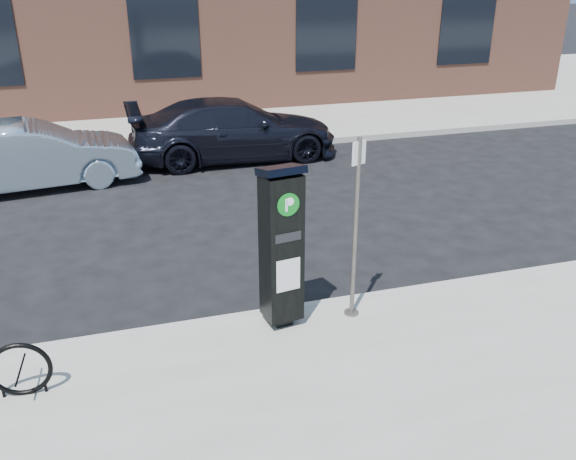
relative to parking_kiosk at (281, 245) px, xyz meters
name	(u,v)px	position (x,y,z in m)	size (l,w,h in m)	color
ground	(278,318)	(0.04, 0.35, -1.24)	(120.00, 120.00, 0.00)	black
sidewalk_far	(164,104)	(0.04, 14.35, -1.17)	(60.00, 12.00, 0.15)	gray
curb_near	(278,314)	(0.04, 0.33, -1.17)	(60.00, 0.12, 0.16)	#9E9B93
curb_far	(190,152)	(0.04, 8.37, -1.17)	(60.00, 0.12, 0.16)	#9E9B93
parking_kiosk	(281,245)	(0.00, 0.00, 0.00)	(0.55, 0.50, 2.13)	black
sign_pole	(355,231)	(0.94, -0.05, 0.09)	(0.20, 0.19, 2.37)	#615D55
bike_rack	(20,370)	(-3.02, -0.58, -0.78)	(0.65, 0.10, 0.65)	black
car_silver	(33,156)	(-3.42, 6.88, -0.55)	(1.47, 4.21, 1.39)	#95ABBE
car_dark	(234,129)	(1.04, 7.75, -0.52)	(2.03, 4.98, 1.45)	black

